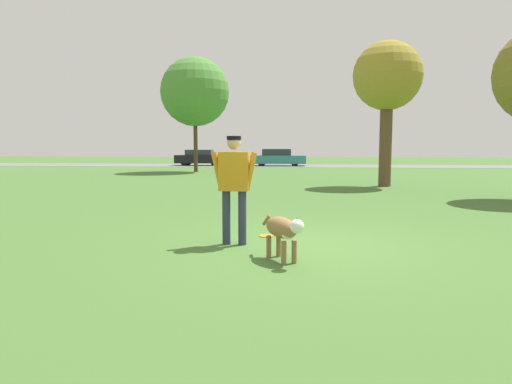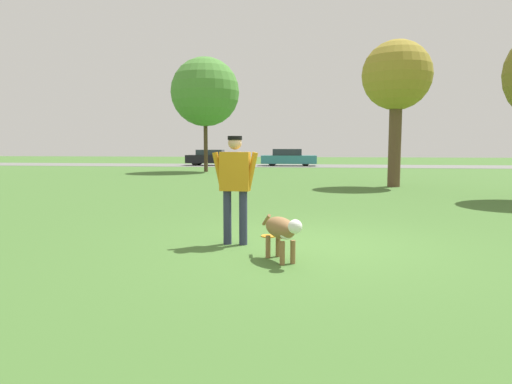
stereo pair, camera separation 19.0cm
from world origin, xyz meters
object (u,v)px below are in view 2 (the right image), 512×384
person (235,180)px  parked_car_teal (289,158)px  parked_car_black (211,158)px  dog (282,230)px  tree_mid_center (397,78)px  frisbee (269,236)px  tree_far_left (205,92)px

person → parked_car_teal: 29.58m
person → parked_car_black: 30.51m
dog → parked_car_black: 31.67m
tree_mid_center → parked_car_teal: tree_mid_center is taller
frisbee → tree_far_left: (-6.07, 19.73, 4.86)m
tree_mid_center → parked_car_black: size_ratio=1.35×
person → parked_car_black: (-7.43, 29.59, -0.40)m
frisbee → tree_far_left: tree_far_left is taller
person → parked_car_teal: size_ratio=0.39×
parked_car_black → tree_far_left: bearing=-81.1°
dog → parked_car_teal: parked_car_teal is taller
dog → tree_mid_center: bearing=132.0°
tree_far_left → parked_car_black: (-1.82, 9.15, -4.22)m
person → tree_far_left: size_ratio=0.25×
person → parked_car_teal: person is taller
tree_far_left → parked_car_teal: (4.52, 9.12, -4.21)m
dog → frisbee: 1.79m
person → tree_mid_center: bearing=70.5°
tree_far_left → tree_mid_center: bearing=-43.1°
person → frisbee: person is taller
tree_far_left → parked_car_black: bearing=101.3°
dog → parked_car_black: bearing=162.6°
frisbee → person: bearing=-123.2°
tree_mid_center → parked_car_black: tree_mid_center is taller
tree_mid_center → tree_far_left: bearing=136.9°
tree_mid_center → frisbee: bearing=-109.7°
tree_far_left → parked_car_teal: 11.01m
parked_car_teal → parked_car_black: bearing=177.9°
dog → parked_car_teal: size_ratio=0.21×
dog → parked_car_black: size_ratio=0.23×
tree_mid_center → tree_far_left: (-9.84, 9.19, 0.68)m
frisbee → parked_car_black: parked_car_black is taller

